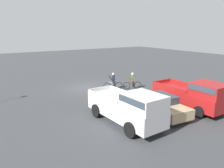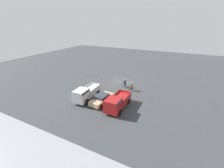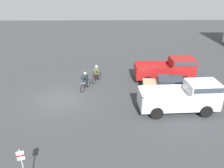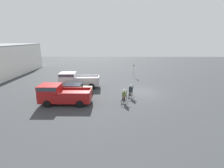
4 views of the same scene
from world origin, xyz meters
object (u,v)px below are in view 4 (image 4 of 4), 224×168
pickup_truck_0 (61,94)px  sedan_0 (74,89)px  pickup_truck_1 (77,80)px  cyclist_1 (124,96)px  cyclist_0 (131,91)px  fire_lane_sign (134,69)px

pickup_truck_0 → sedan_0: size_ratio=1.19×
sedan_0 → pickup_truck_1: pickup_truck_1 is taller
cyclist_1 → sedan_0: bearing=67.9°
cyclist_0 → fire_lane_sign: 10.52m
sedan_0 → cyclist_0: size_ratio=2.69×
pickup_truck_0 → cyclist_1: size_ratio=3.21×
pickup_truck_0 → fire_lane_sign: fire_lane_sign is taller
sedan_0 → cyclist_1: size_ratio=2.71×
pickup_truck_1 → fire_lane_sign: fire_lane_sign is taller
pickup_truck_1 → fire_lane_sign: bearing=-53.4°
cyclist_0 → fire_lane_sign: fire_lane_sign is taller
cyclist_0 → fire_lane_sign: (10.36, -1.64, 0.67)m
sedan_0 → cyclist_1: bearing=-112.1°
cyclist_0 → cyclist_1: 1.88m
cyclist_1 → pickup_truck_1: bearing=50.7°
sedan_0 → cyclist_1: cyclist_1 is taller
cyclist_0 → sedan_0: bearing=82.9°
cyclist_1 → fire_lane_sign: fire_lane_sign is taller
pickup_truck_0 → cyclist_0: pickup_truck_0 is taller
pickup_truck_0 → fire_lane_sign: bearing=-37.3°
sedan_0 → fire_lane_sign: bearing=-42.8°
pickup_truck_0 → cyclist_0: bearing=-76.1°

